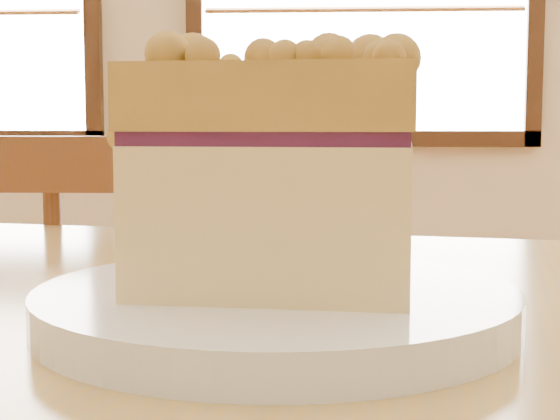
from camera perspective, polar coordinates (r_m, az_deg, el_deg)
plate at (r=0.43m, az=-0.26°, el=-6.57°), size 0.24×0.24×0.02m
cake_slice at (r=0.42m, az=-0.27°, el=2.89°), size 0.15×0.11×0.13m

